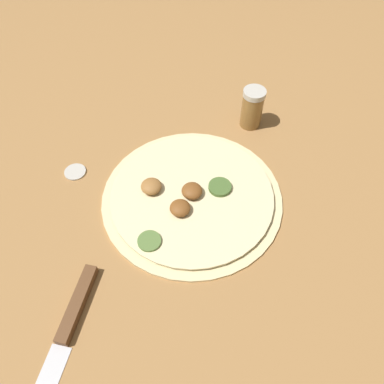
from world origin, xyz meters
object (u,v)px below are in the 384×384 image
at_px(spice_jar, 252,108).
at_px(loose_cap, 75,171).
at_px(pizza, 191,196).
at_px(knife, 67,329).

distance_m(spice_jar, loose_cap, 0.40).
height_order(pizza, loose_cap, pizza).
relative_size(pizza, spice_jar, 3.76).
xyz_separation_m(knife, loose_cap, (-0.26, 0.19, -0.00)).
relative_size(spice_jar, loose_cap, 2.12).
bearing_deg(knife, pizza, 155.53).
bearing_deg(loose_cap, pizza, 30.21).
height_order(knife, spice_jar, spice_jar).
distance_m(knife, spice_jar, 0.56).
bearing_deg(pizza, spice_jar, 103.32).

